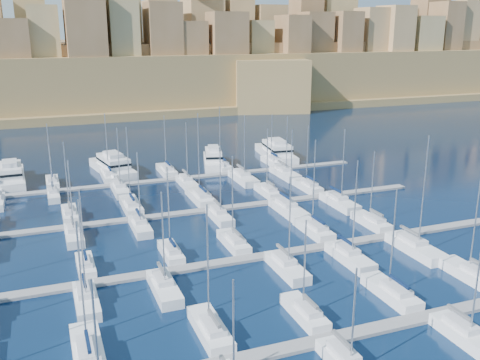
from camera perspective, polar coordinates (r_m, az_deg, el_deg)
name	(u,v)px	position (r m, az deg, el deg)	size (l,w,h in m)	color
ground	(227,230)	(87.34, -1.45, -5.36)	(600.00, 600.00, 0.00)	black
pontoon_near	(334,338)	(59.58, 9.97, -16.28)	(84.00, 2.00, 0.40)	slate
pontoon_mid_near	(255,257)	(76.92, 1.56, -8.26)	(84.00, 2.00, 0.40)	slate
pontoon_mid_far	(208,210)	(96.19, -3.44, -3.22)	(84.00, 2.00, 0.40)	slate
pontoon_far	(177,179)	(116.43, -6.70, 0.12)	(84.00, 2.00, 0.40)	slate
sailboat_1	(88,352)	(57.64, -15.91, -17.25)	(2.92, 9.74, 14.64)	white
sailboat_2	(211,329)	(59.23, -3.16, -15.62)	(2.71, 9.03, 14.95)	white
sailboat_3	(305,313)	(62.62, 6.95, -13.87)	(2.43, 8.11, 11.99)	white
sailboat_4	(391,292)	(68.87, 15.86, -11.46)	(2.75, 9.15, 14.00)	white
sailboat_5	(472,275)	(76.81, 23.53, -9.26)	(2.89, 9.64, 14.42)	white
sailboat_10	(466,336)	(62.82, 22.93, -15.03)	(2.58, 8.60, 11.42)	white
sailboat_13	(86,266)	(76.14, -16.14, -8.77)	(2.23, 7.42, 11.77)	white
sailboat_14	(171,252)	(77.82, -7.37, -7.67)	(2.33, 7.78, 13.60)	white
sailboat_15	(234,242)	(80.74, -0.66, -6.63)	(2.58, 8.60, 14.14)	white
sailboat_16	(314,229)	(86.42, 7.89, -5.21)	(2.82, 9.39, 15.48)	white
sailboat_17	(372,222)	(91.50, 13.86, -4.34)	(2.61, 8.69, 12.89)	white
sailboat_19	(86,300)	(67.19, -16.08, -12.20)	(2.63, 8.76, 13.68)	white
sailboat_20	(164,288)	(68.12, -8.09, -11.29)	(2.74, 9.13, 13.62)	white
sailboat_21	(287,267)	(73.05, 4.99, -9.22)	(2.77, 9.23, 13.83)	white
sailboat_22	(350,257)	(77.37, 11.60, -8.00)	(2.84, 9.47, 15.10)	white
sailboat_23	(415,247)	(82.87, 18.17, -6.82)	(3.21, 10.69, 17.84)	white
sailboat_25	(70,214)	(97.02, -17.69, -3.47)	(2.50, 8.34, 13.62)	white
sailboat_26	(131,206)	(98.62, -11.53, -2.69)	(2.92, 9.74, 15.33)	white
sailboat_27	(200,197)	(101.80, -4.24, -1.80)	(3.21, 10.72, 16.98)	white
sailboat_28	(268,191)	(105.21, 2.98, -1.21)	(2.51, 8.35, 13.48)	white
sailboat_29	(308,186)	(109.24, 7.22, -0.67)	(2.68, 8.94, 13.41)	white
sailboat_31	(74,235)	(87.38, -17.29, -5.59)	(2.57, 8.57, 13.11)	white
sailboat_32	(140,226)	(88.43, -10.59, -4.86)	(2.55, 8.49, 13.47)	white
sailboat_33	(220,216)	(91.57, -2.18, -3.85)	(2.53, 8.43, 13.28)	white
sailboat_34	(288,209)	(95.11, 5.19, -3.12)	(3.20, 10.66, 15.46)	white
sailboat_35	(339,202)	(100.21, 10.54, -2.34)	(3.03, 10.10, 14.82)	white
sailboat_37	(52,182)	(118.00, -19.38, -0.21)	(2.49, 8.30, 13.27)	white
sailboat_38	(109,176)	(119.30, -13.79, 0.43)	(2.86, 9.55, 14.58)	white
sailboat_39	(167,170)	(121.44, -7.83, 1.01)	(2.90, 9.68, 13.44)	white
sailboat_40	(221,166)	(124.72, -2.05, 1.55)	(2.83, 9.44, 14.76)	white
sailboat_41	(272,161)	(128.83, 3.44, 1.99)	(2.51, 8.37, 12.39)	white
sailboat_43	(53,195)	(108.79, -19.28, -1.54)	(2.17, 7.25, 12.21)	white
sailboat_44	(120,190)	(108.81, -12.65, -1.00)	(2.73, 9.08, 13.60)	white
sailboat_45	(187,183)	(111.49, -5.69, -0.27)	(2.66, 8.86, 13.81)	white
sailboat_46	(243,178)	(114.26, 0.35, 0.22)	(3.24, 10.80, 14.74)	white
sailboat_47	(285,173)	(118.34, 4.81, 0.72)	(3.07, 10.25, 13.78)	white
motor_yacht_a	(11,175)	(122.54, -23.24, 0.45)	(5.88, 17.52, 5.25)	white
motor_yacht_b	(113,166)	(123.69, -13.40, 1.47)	(8.65, 18.98, 5.25)	white
motor_yacht_c	(213,159)	(126.82, -2.86, 2.24)	(8.08, 15.08, 5.25)	white
motor_yacht_d	(276,151)	(134.94, 3.89, 3.06)	(7.88, 19.46, 5.25)	white
fortified_city	(102,70)	(234.21, -14.54, 11.29)	(460.00, 108.95, 59.52)	brown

